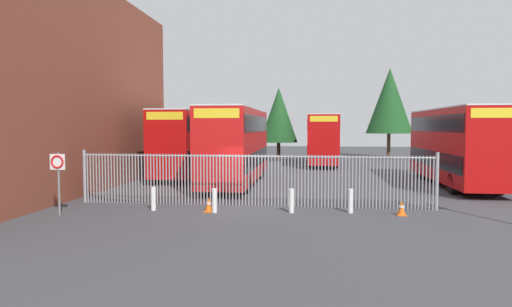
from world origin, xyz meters
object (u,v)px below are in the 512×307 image
Objects in this scene: traffic_cone_mid_forecourt at (209,205)px; bollard_center_front at (214,201)px; double_decker_bus_behind_fence_left at (191,141)px; double_decker_bus_behind_fence_right at (455,143)px; double_decker_bus_near_gate at (236,143)px; speed_limit_sign_post at (58,169)px; bollard_near_right at (291,201)px; bollard_far_right at (351,201)px; traffic_cone_by_gate at (402,208)px; bollard_near_left at (153,199)px; double_decker_bus_far_back at (322,137)px.

bollard_center_front is at bearing -23.04° from traffic_cone_mid_forecourt.
double_decker_bus_behind_fence_right is at bearing -10.64° from double_decker_bus_behind_fence_left.
double_decker_bus_near_gate is 4.50× the size of speed_limit_sign_post.
double_decker_bus_behind_fence_right reaches higher than bollard_near_right.
bollard_far_right reaches higher than traffic_cone_mid_forecourt.
bollard_center_front is 1.61× the size of traffic_cone_by_gate.
double_decker_bus_behind_fence_left is 18.32× the size of traffic_cone_by_gate.
speed_limit_sign_post is at bearing -169.67° from bollard_near_right.
traffic_cone_mid_forecourt is (2.30, -0.06, -0.19)m from bollard_near_left.
double_decker_bus_behind_fence_left is 13.86m from speed_limit_sign_post.
double_decker_bus_near_gate reaches higher than bollard_far_right.
double_decker_bus_far_back is 11.38× the size of bollard_near_right.
bollard_near_right is (7.43, -12.18, -1.95)m from double_decker_bus_behind_fence_left.
bollard_near_left is 0.40× the size of speed_limit_sign_post.
double_decker_bus_far_back is 11.38× the size of bollard_center_front.
bollard_far_right is at bearing -50.80° from double_decker_bus_behind_fence_left.
bollard_near_right is at bearing -58.61° from double_decker_bus_behind_fence_left.
bollard_center_front is at bearing -173.72° from bollard_far_right.
double_decker_bus_near_gate is 18.32× the size of traffic_cone_mid_forecourt.
traffic_cone_by_gate is at bearing -117.55° from double_decker_bus_behind_fence_right.
bollard_near_left is 5.57m from bollard_near_right.
double_decker_bus_near_gate is 9.92m from bollard_far_right.
double_decker_bus_behind_fence_left reaches higher than traffic_cone_by_gate.
speed_limit_sign_post is (-8.78, -1.60, 1.30)m from bollard_near_right.
double_decker_bus_near_gate is 8.66m from bollard_near_left.
double_decker_bus_behind_fence_left is 11.38× the size of bollard_near_right.
double_decker_bus_near_gate is 11.38× the size of bollard_near_left.
speed_limit_sign_post is (-1.35, -13.78, -0.65)m from double_decker_bus_behind_fence_left.
bollard_far_right is at bearing -53.00° from double_decker_bus_near_gate.
traffic_cone_by_gate is at bearing -46.09° from double_decker_bus_near_gate.
speed_limit_sign_post reaches higher than traffic_cone_by_gate.
bollard_far_right is at bearing 4.86° from traffic_cone_mid_forecourt.
double_decker_bus_far_back is 22.57m from bollard_near_right.
bollard_far_right is (5.86, -7.77, -1.95)m from double_decker_bus_near_gate.
double_decker_bus_behind_fence_right is at bearing 62.45° from traffic_cone_by_gate.
double_decker_bus_near_gate and double_decker_bus_behind_fence_left have the same top height.
double_decker_bus_far_back is at bearing 118.35° from double_decker_bus_behind_fence_right.
speed_limit_sign_post is at bearing -118.54° from double_decker_bus_near_gate.
bollard_near_right is (3.01, 0.34, 0.00)m from bollard_center_front.
traffic_cone_by_gate is (7.20, 0.32, -0.19)m from bollard_center_front.
bollard_center_front is 3.03m from bollard_near_right.
double_decker_bus_near_gate is 11.38× the size of bollard_near_right.
speed_limit_sign_post reaches higher than traffic_cone_mid_forecourt.
speed_limit_sign_post reaches higher than bollard_near_left.
bollard_center_front is 1.00× the size of bollard_near_right.
double_decker_bus_near_gate reaches higher than bollard_center_front.
double_decker_bus_behind_fence_right reaches higher than bollard_center_front.
double_decker_bus_behind_fence_left reaches higher than bollard_near_left.
double_decker_bus_behind_fence_right is at bearing 37.37° from traffic_cone_mid_forecourt.
traffic_cone_by_gate is 1.00× the size of traffic_cone_mid_forecourt.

